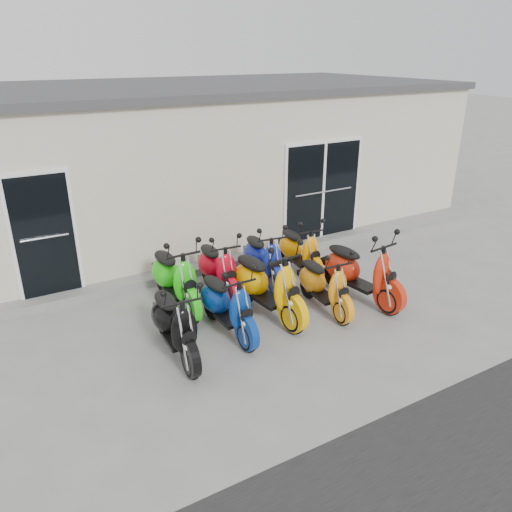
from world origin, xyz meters
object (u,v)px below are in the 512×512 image
object	(u,v)px
scooter_front_black	(174,316)
scooter_front_red	(361,263)
scooter_front_orange_a	(267,276)
scooter_back_red	(217,262)
scooter_back_blue	(263,252)
scooter_back_yellow	(300,244)
scooter_front_orange_b	(324,278)
scooter_back_green	(174,270)
scooter_front_blue	(227,297)

from	to	relation	value
scooter_front_black	scooter_front_red	bearing A→B (deg)	2.89
scooter_front_orange_a	scooter_front_red	bearing A→B (deg)	-16.68
scooter_back_red	scooter_back_blue	size ratio (longest dim) A/B	1.01
scooter_front_black	scooter_back_yellow	size ratio (longest dim) A/B	1.06
scooter_front_black	scooter_front_orange_b	world-z (taller)	scooter_front_black
scooter_back_green	scooter_back_yellow	xyz separation A→B (m)	(2.63, 0.11, -0.08)
scooter_front_blue	scooter_front_black	bearing A→B (deg)	-171.21
scooter_front_orange_a	scooter_back_blue	xyz separation A→B (m)	(0.58, 1.11, -0.09)
scooter_front_red	scooter_front_blue	bearing A→B (deg)	169.58
scooter_front_orange_b	scooter_back_yellow	bearing A→B (deg)	74.98
scooter_front_blue	scooter_back_yellow	bearing A→B (deg)	28.33
scooter_front_orange_b	scooter_front_red	xyz separation A→B (m)	(0.76, -0.03, 0.11)
scooter_front_orange_a	scooter_back_yellow	bearing A→B (deg)	32.56
scooter_front_black	scooter_front_orange_a	world-z (taller)	scooter_front_orange_a
scooter_front_black	scooter_back_blue	xyz separation A→B (m)	(2.31, 1.45, -0.01)
scooter_back_blue	scooter_back_yellow	bearing A→B (deg)	9.77
scooter_front_black	scooter_back_green	bearing A→B (deg)	71.22
scooter_back_green	scooter_back_red	distance (m)	0.84
scooter_front_red	scooter_back_yellow	bearing A→B (deg)	93.11
scooter_back_green	scooter_back_red	size ratio (longest dim) A/B	1.08
scooter_front_black	scooter_back_blue	bearing A→B (deg)	34.82
scooter_front_black	scooter_back_red	size ratio (longest dim) A/B	1.01
scooter_front_orange_a	scooter_back_yellow	xyz separation A→B (m)	(1.44, 1.14, -0.11)
scooter_back_red	scooter_back_yellow	world-z (taller)	scooter_back_red
scooter_front_red	scooter_back_green	size ratio (longest dim) A/B	1.01
scooter_back_red	scooter_back_blue	bearing A→B (deg)	4.86
scooter_back_green	scooter_back_blue	xyz separation A→B (m)	(1.77, 0.08, -0.06)
scooter_front_red	scooter_front_black	bearing A→B (deg)	173.40
scooter_front_black	scooter_back_red	world-z (taller)	scooter_front_black
scooter_front_red	scooter_back_yellow	distance (m)	1.49
scooter_front_black	scooter_front_red	size ratio (longest dim) A/B	0.92
scooter_front_orange_a	scooter_back_blue	world-z (taller)	scooter_front_orange_a
scooter_front_blue	scooter_back_blue	bearing A→B (deg)	40.71
scooter_back_green	scooter_front_orange_a	bearing A→B (deg)	-41.88
scooter_front_orange_b	scooter_back_green	xyz separation A→B (m)	(-2.13, 1.33, 0.10)
scooter_back_green	scooter_back_yellow	world-z (taller)	scooter_back_green
scooter_front_orange_a	scooter_back_red	xyz separation A→B (m)	(-0.36, 1.10, -0.08)
scooter_front_orange_b	scooter_back_yellow	xyz separation A→B (m)	(0.50, 1.44, 0.02)
scooter_front_red	scooter_back_red	world-z (taller)	scooter_front_red
scooter_front_black	scooter_front_red	xyz separation A→B (m)	(3.43, 0.01, 0.06)
scooter_back_red	scooter_back_green	bearing A→B (deg)	-170.93
scooter_back_green	scooter_front_red	bearing A→B (deg)	-26.16
scooter_back_green	scooter_back_blue	bearing A→B (deg)	1.63
scooter_front_orange_a	scooter_back_yellow	size ratio (longest dim) A/B	1.18
scooter_front_orange_b	scooter_front_black	bearing A→B (deg)	-174.73
scooter_front_orange_b	scooter_front_orange_a	bearing A→B (deg)	166.76
scooter_front_red	scooter_back_red	distance (m)	2.51
scooter_front_orange_b	scooter_front_blue	bearing A→B (deg)	-179.80
scooter_front_orange_a	scooter_front_red	size ratio (longest dim) A/B	1.03
scooter_back_blue	scooter_front_orange_b	bearing A→B (deg)	-67.93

